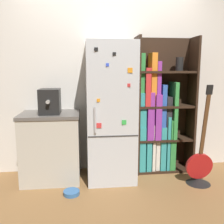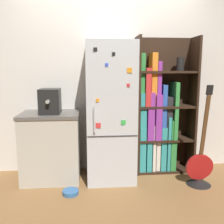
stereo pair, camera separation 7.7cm
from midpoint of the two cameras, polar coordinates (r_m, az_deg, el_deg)
name	(u,v)px [view 1 (the left image)]	position (r m, az deg, el deg)	size (l,w,h in m)	color
ground_plane	(111,181)	(3.33, -0.80, -15.46)	(16.00, 16.00, 0.00)	olive
wall_back	(108,78)	(3.49, -1.64, 7.82)	(8.00, 0.05, 2.60)	silver
refrigerator	(110,112)	(3.19, -1.08, -0.06)	(0.60, 0.66, 1.75)	silver
bookshelf	(158,116)	(3.50, 9.85, -0.93)	(0.80, 0.33, 1.84)	black
kitchen_counter	(51,146)	(3.34, -14.36, -7.61)	(0.73, 0.60, 0.87)	#BCB7A8
espresso_machine	(50,101)	(3.16, -14.68, 2.37)	(0.25, 0.35, 0.31)	black
guitar	(199,170)	(3.35, 18.66, -12.51)	(0.34, 0.30, 1.24)	black
pet_bowl	(71,192)	(3.03, -10.00, -17.64)	(0.19, 0.19, 0.05)	#3366A5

